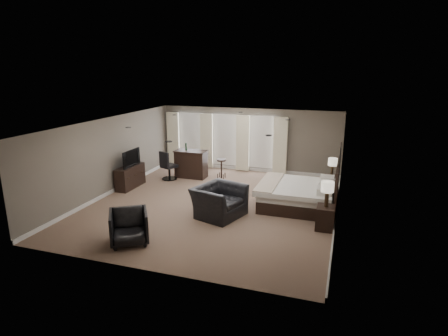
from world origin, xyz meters
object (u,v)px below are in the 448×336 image
(bar_stool_left, at_px, (204,162))
(bar_stool_right, at_px, (221,169))
(dresser, at_px, (130,177))
(armchair_near, at_px, (219,196))
(armchair_far, at_px, (129,225))
(lamp_far, at_px, (332,167))
(bed, at_px, (299,184))
(nightstand_far, at_px, (331,186))
(desk_chair, at_px, (169,165))
(bar_counter, at_px, (191,164))
(tv, at_px, (129,164))
(nightstand_near, at_px, (325,218))
(lamp_near, at_px, (327,194))

(bar_stool_left, distance_m, bar_stool_right, 1.41)
(dresser, relative_size, bar_stool_left, 1.85)
(armchair_near, bearing_deg, bar_stool_right, 35.51)
(armchair_near, height_order, armchair_far, armchair_near)
(lamp_far, height_order, dresser, lamp_far)
(bed, relative_size, bar_stool_right, 3.02)
(nightstand_far, bearing_deg, armchair_far, -130.62)
(armchair_far, relative_size, bar_stool_left, 1.25)
(lamp_far, bearing_deg, armchair_far, -130.62)
(nightstand_far, height_order, desk_chair, desk_chair)
(bar_counter, xyz_separation_m, desk_chair, (-0.69, -0.54, 0.02))
(lamp_far, bearing_deg, tv, -168.50)
(tv, height_order, desk_chair, desk_chair)
(nightstand_near, relative_size, lamp_near, 0.91)
(lamp_far, height_order, desk_chair, lamp_far)
(lamp_far, bearing_deg, lamp_near, -90.00)
(tv, xyz_separation_m, bar_stool_left, (1.69, 3.03, -0.49))
(armchair_far, bearing_deg, bar_stool_right, 53.44)
(lamp_near, relative_size, armchair_far, 0.75)
(nightstand_near, bearing_deg, nightstand_far, 90.00)
(nightstand_far, height_order, bar_counter, bar_counter)
(bar_stool_left, bearing_deg, nightstand_far, -17.23)
(tv, bearing_deg, bar_stool_right, -52.55)
(armchair_near, bearing_deg, nightstand_far, -27.83)
(nightstand_near, height_order, bar_counter, bar_counter)
(bar_stool_left, height_order, bar_stool_right, bar_stool_right)
(armchair_far, height_order, bar_stool_left, armchair_far)
(nightstand_far, bearing_deg, lamp_far, 0.00)
(lamp_far, xyz_separation_m, bar_counter, (-5.34, 0.47, -0.43))
(nightstand_far, distance_m, desk_chair, 6.03)
(nightstand_near, distance_m, bar_stool_right, 5.51)
(lamp_near, bearing_deg, desk_chair, 154.84)
(nightstand_near, relative_size, tv, 0.60)
(nightstand_far, distance_m, lamp_near, 2.97)
(bar_stool_left, xyz_separation_m, bar_stool_right, (1.07, -0.92, 0.01))
(armchair_near, bearing_deg, lamp_near, -71.57)
(armchair_far, height_order, bar_stool_right, armchair_far)
(tv, bearing_deg, nightstand_near, -102.17)
(armchair_near, distance_m, bar_counter, 4.13)
(bed, distance_m, bar_stool_left, 5.33)
(lamp_far, height_order, armchair_far, lamp_far)
(lamp_far, distance_m, bar_stool_left, 5.51)
(armchair_far, distance_m, bar_counter, 5.81)
(nightstand_far, bearing_deg, dresser, -168.50)
(bed, relative_size, nightstand_far, 3.50)
(armchair_far, bearing_deg, armchair_near, 23.80)
(nightstand_near, distance_m, lamp_near, 0.66)
(bar_stool_left, relative_size, desk_chair, 0.65)
(armchair_near, distance_m, bar_stool_right, 3.83)
(tv, distance_m, armchair_near, 4.22)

